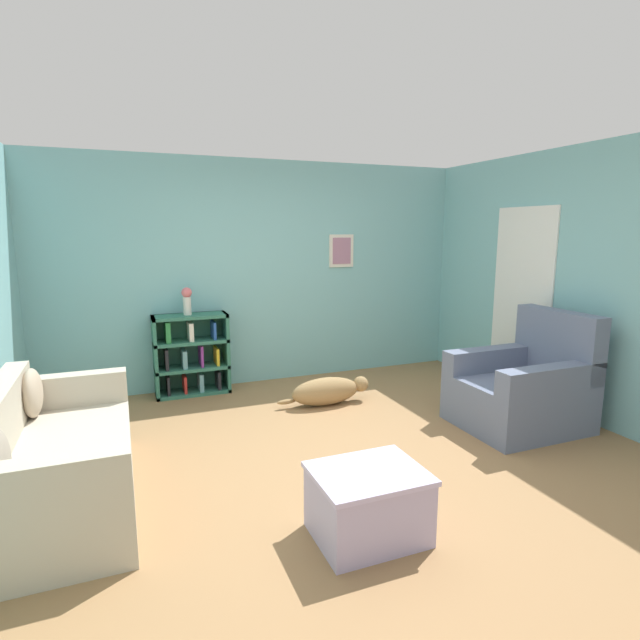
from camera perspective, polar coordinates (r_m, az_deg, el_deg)
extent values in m
plane|color=#997047|center=(4.22, 2.09, -15.10)|extent=(14.00, 14.00, 0.00)
cube|color=#7AB7BC|center=(5.96, -6.66, 5.33)|extent=(5.60, 0.10, 2.60)
cube|color=silver|center=(6.22, 2.45, 7.90)|extent=(0.32, 0.02, 0.40)
cube|color=#A37089|center=(6.21, 2.50, 7.90)|extent=(0.24, 0.01, 0.32)
cube|color=#7AB7BC|center=(5.41, 27.80, 3.70)|extent=(0.10, 5.00, 2.60)
cube|color=white|center=(5.87, 22.01, 1.86)|extent=(0.02, 0.84, 2.05)
sphere|color=tan|center=(5.61, 24.28, 1.09)|extent=(0.05, 0.05, 0.05)
cube|color=#B7AD99|center=(3.87, -27.29, -15.37)|extent=(0.86, 1.79, 0.42)
cube|color=#B7AD99|center=(3.00, -29.26, -16.09)|extent=(0.86, 0.16, 0.25)
cube|color=#B7AD99|center=(4.51, -26.72, -7.14)|extent=(0.86, 0.16, 0.25)
ellipsoid|color=tan|center=(4.35, -30.04, -7.24)|extent=(0.14, 0.37, 0.37)
cube|color=#2D6B56|center=(5.68, -18.31, -4.11)|extent=(0.04, 0.31, 0.89)
cube|color=#2D6B56|center=(5.77, -10.69, -3.54)|extent=(0.04, 0.31, 0.89)
cube|color=#2D6B56|center=(5.85, -14.66, -3.50)|extent=(0.80, 0.02, 0.89)
cube|color=#2D6B56|center=(5.83, -14.28, -7.93)|extent=(0.80, 0.31, 0.04)
cube|color=#2D6B56|center=(5.75, -14.40, -5.28)|extent=(0.80, 0.31, 0.04)
cube|color=#2D6B56|center=(5.68, -14.53, -2.37)|extent=(0.80, 0.31, 0.04)
cube|color=#2D6B56|center=(5.62, -14.66, 0.41)|extent=(0.80, 0.31, 0.04)
cube|color=black|center=(5.76, -16.99, -7.10)|extent=(0.03, 0.24, 0.23)
cube|color=black|center=(5.68, -17.17, -4.22)|extent=(0.03, 0.24, 0.23)
cube|color=#287A3D|center=(5.62, -17.04, -1.26)|extent=(0.05, 0.24, 0.23)
cube|color=#B22823|center=(5.78, -15.22, -7.05)|extent=(0.03, 0.24, 0.21)
cube|color=#60939E|center=(5.70, -15.28, -4.24)|extent=(0.05, 0.24, 0.20)
cube|color=silver|center=(5.64, -14.61, -1.23)|extent=(0.05, 0.24, 0.20)
cube|color=#60939E|center=(5.80, -13.51, -6.89)|extent=(0.04, 0.24, 0.22)
cube|color=#7A2D84|center=(5.72, -13.46, -3.91)|extent=(0.03, 0.24, 0.24)
cube|color=#234C9E|center=(5.68, -12.10, -1.10)|extent=(0.03, 0.24, 0.19)
cube|color=black|center=(5.82, -11.58, -6.68)|extent=(0.03, 0.24, 0.22)
cube|color=gold|center=(5.75, -11.76, -4.00)|extent=(0.03, 0.24, 0.19)
cube|color=slate|center=(5.04, 21.63, -8.78)|extent=(1.07, 0.91, 0.45)
cube|color=slate|center=(5.21, 25.57, -2.38)|extent=(0.18, 0.91, 0.62)
cube|color=slate|center=(4.70, 24.95, -6.12)|extent=(1.07, 0.18, 0.22)
cube|color=slate|center=(5.20, 19.14, -4.19)|extent=(1.07, 0.18, 0.22)
cube|color=#ADA3CC|center=(3.16, 5.50, -20.18)|extent=(0.63, 0.50, 0.42)
cube|color=#BBB0DC|center=(3.07, 5.57, -17.05)|extent=(0.65, 0.53, 0.03)
ellipsoid|color=#9E7A4C|center=(5.26, 0.64, -8.15)|extent=(0.74, 0.26, 0.29)
sphere|color=#9E7A4C|center=(5.41, 4.67, -7.29)|extent=(0.16, 0.16, 0.16)
ellipsoid|color=#9E7A4C|center=(5.18, -3.87, -9.31)|extent=(0.20, 0.05, 0.05)
cylinder|color=silver|center=(5.60, -14.93, 1.57)|extent=(0.09, 0.09, 0.20)
sphere|color=#E06B70|center=(5.58, -15.00, 3.05)|extent=(0.11, 0.11, 0.11)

